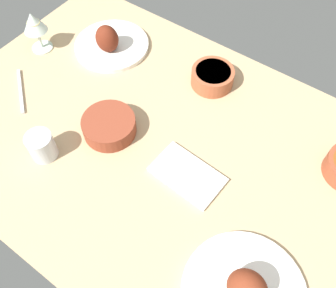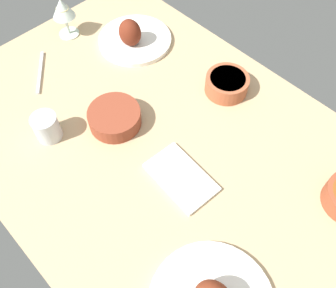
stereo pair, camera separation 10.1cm
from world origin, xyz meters
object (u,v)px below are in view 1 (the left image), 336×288
bowl_cream (213,77)px  wine_glass (34,24)px  folded_napkin (187,175)px  fork_loose (21,91)px  water_tumbler (42,146)px  plate_far_side (110,43)px  bowl_pasta (109,125)px

bowl_cream → wine_glass: wine_glass is taller
folded_napkin → fork_loose: size_ratio=1.03×
water_tumbler → wine_glass: bearing=-42.8°
bowl_cream → plate_far_side: bearing=10.2°
water_tumbler → fork_loose: size_ratio=0.43×
bowl_cream → fork_loose: bearing=38.8°
folded_napkin → bowl_pasta: bearing=1.6°
bowl_pasta → fork_loose: (32.59, 4.63, -2.40)cm
plate_far_side → wine_glass: bearing=34.1°
fork_loose → bowl_pasta: bearing=-134.1°
plate_far_side → bowl_cream: 36.84cm
bowl_pasta → folded_napkin: (-26.36, -0.76, -2.20)cm
plate_far_side → water_tumbler: plate_far_side is taller
bowl_cream → fork_loose: 60.03cm
water_tumbler → folded_napkin: (-36.04, -17.07, -3.41)cm
wine_glass → water_tumbler: size_ratio=1.75×
bowl_pasta → fork_loose: 33.00cm
bowl_cream → fork_loose: bowl_cream is taller
folded_napkin → fork_loose: folded_napkin is taller
fork_loose → bowl_cream: bearing=-103.3°
folded_napkin → fork_loose: (58.95, 5.39, -0.20)cm
plate_far_side → folded_napkin: size_ratio=1.32×
water_tumbler → folded_napkin: size_ratio=0.42×
plate_far_side → bowl_pasta: bearing=129.9°
wine_glass → water_tumbler: (-31.93, 29.61, -5.92)cm
plate_far_side → wine_glass: size_ratio=1.79×
folded_napkin → fork_loose: bearing=5.2°
bowl_pasta → folded_napkin: bowl_pasta is taller
plate_far_side → wine_glass: wine_glass is taller
wine_glass → folded_napkin: 69.74cm
bowl_pasta → wine_glass: (41.60, -13.29, 7.13)cm
plate_far_side → water_tumbler: 44.61cm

